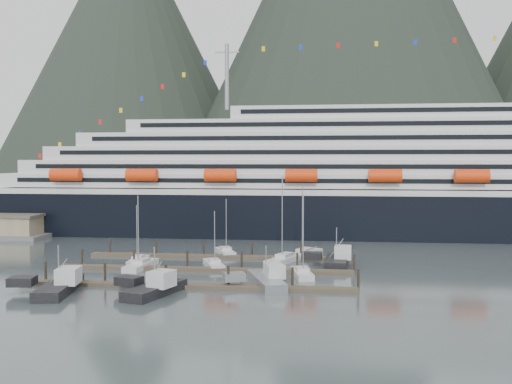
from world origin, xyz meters
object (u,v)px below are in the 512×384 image
(sailboat_b, at_px, (141,266))
(trawler_b, at_px, (154,288))
(sailboat_d, at_px, (285,260))
(cruise_ship, at_px, (392,185))
(sailboat_h, at_px, (302,274))
(trawler_c, at_px, (265,279))
(sailboat_g, at_px, (305,254))
(sailboat_c, at_px, (214,265))
(sailboat_a, at_px, (138,261))
(sailboat_f, at_px, (225,252))
(trawler_e, at_px, (336,260))
(trawler_a, at_px, (58,286))

(sailboat_b, relative_size, trawler_b, 1.10)
(sailboat_b, distance_m, sailboat_d, 24.77)
(cruise_ship, height_order, sailboat_d, cruise_ship)
(sailboat_h, xyz_separation_m, trawler_c, (-4.99, -6.88, 0.41))
(sailboat_g, bearing_deg, sailboat_c, 154.49)
(sailboat_a, height_order, trawler_b, sailboat_a)
(sailboat_a, bearing_deg, sailboat_d, -84.29)
(cruise_ship, distance_m, sailboat_c, 60.45)
(trawler_c, bearing_deg, sailboat_f, 1.82)
(sailboat_c, xyz_separation_m, sailboat_h, (15.00, -6.42, 0.03))
(trawler_b, height_order, trawler_c, trawler_b)
(trawler_e, bearing_deg, cruise_ship, -14.41)
(cruise_ship, xyz_separation_m, sailboat_d, (-22.61, -42.30, -11.61))
(sailboat_d, bearing_deg, trawler_e, -82.48)
(cruise_ship, relative_size, trawler_e, 18.92)
(sailboat_g, height_order, trawler_c, sailboat_g)
(trawler_a, xyz_separation_m, trawler_b, (13.29, 0.08, -0.01))
(sailboat_f, xyz_separation_m, trawler_c, (10.41, -26.91, 0.43))
(sailboat_d, relative_size, sailboat_f, 1.42)
(cruise_ship, relative_size, sailboat_h, 16.19)
(trawler_a, height_order, trawler_b, trawler_a)
(trawler_a, bearing_deg, sailboat_g, -52.02)
(cruise_ship, bearing_deg, trawler_c, -111.25)
(trawler_c, bearing_deg, trawler_a, 87.27)
(sailboat_g, bearing_deg, sailboat_f, 110.24)
(trawler_c, bearing_deg, trawler_e, -50.02)
(sailboat_h, bearing_deg, sailboat_g, -10.51)
(trawler_e, bearing_deg, sailboat_b, 103.81)
(trawler_c, xyz_separation_m, trawler_e, (10.19, 17.17, 0.08))
(sailboat_d, distance_m, sailboat_f, 13.94)
(sailboat_f, height_order, sailboat_g, sailboat_g)
(sailboat_a, bearing_deg, sailboat_g, -72.96)
(sailboat_h, xyz_separation_m, trawler_a, (-32.22, -14.99, 0.49))
(cruise_ship, xyz_separation_m, trawler_b, (-37.99, -69.89, -11.14))
(sailboat_a, xyz_separation_m, sailboat_d, (25.15, 4.11, 0.04))
(sailboat_g, distance_m, trawler_b, 38.86)
(sailboat_f, height_order, trawler_b, sailboat_f)
(sailboat_d, relative_size, trawler_c, 1.24)
(sailboat_b, bearing_deg, sailboat_d, -64.69)
(trawler_e, bearing_deg, sailboat_d, 77.55)
(trawler_a, bearing_deg, sailboat_f, -34.72)
(sailboat_f, bearing_deg, sailboat_h, -164.55)
(sailboat_f, bearing_deg, cruise_ship, -66.70)
(sailboat_b, height_order, sailboat_g, sailboat_g)
(sailboat_c, height_order, sailboat_h, sailboat_h)
(trawler_c, bearing_deg, sailboat_c, 17.64)
(sailboat_h, height_order, trawler_a, sailboat_h)
(trawler_a, bearing_deg, trawler_b, -98.73)
(sailboat_a, height_order, sailboat_h, sailboat_h)
(sailboat_g, distance_m, sailboat_h, 19.23)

